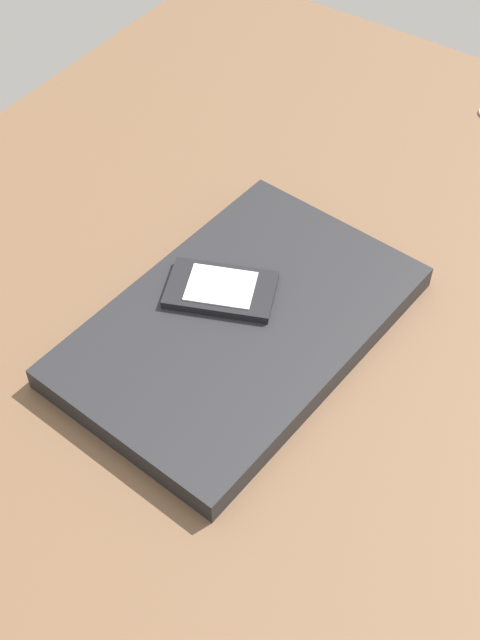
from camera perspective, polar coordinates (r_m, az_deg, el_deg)
desk_surface at (r=83.63cm, az=-3.56°, el=-1.41°), size 120.00×80.00×3.00cm
laptop_closed at (r=81.18cm, az=-0.00°, el=-0.36°), size 35.40×24.16×2.43cm
cell_phone_on_laptop at (r=82.06cm, az=-1.27°, el=2.05°), size 9.78×11.90×0.96cm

